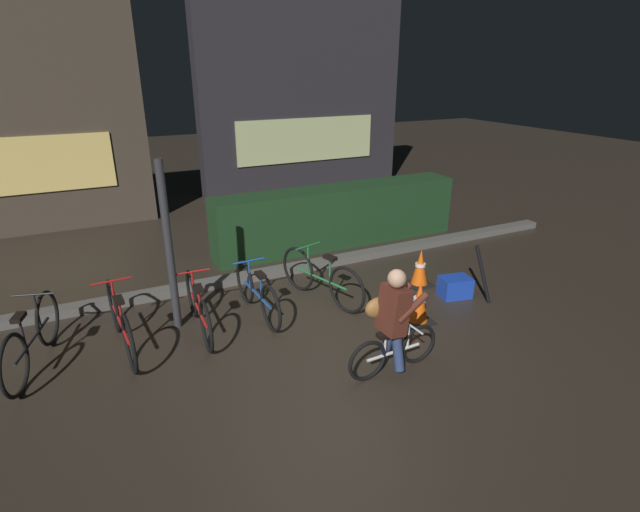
# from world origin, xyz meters

# --- Properties ---
(ground_plane) EXTENTS (40.00, 40.00, 0.00)m
(ground_plane) POSITION_xyz_m (0.00, 0.00, 0.00)
(ground_plane) COLOR #2D261E
(sidewalk_curb) EXTENTS (12.00, 0.24, 0.12)m
(sidewalk_curb) POSITION_xyz_m (0.00, 2.20, 0.06)
(sidewalk_curb) COLOR #56544F
(sidewalk_curb) RESTS_ON ground
(hedge_row) EXTENTS (4.80, 0.70, 1.11)m
(hedge_row) POSITION_xyz_m (1.80, 3.10, 0.55)
(hedge_row) COLOR #19381C
(hedge_row) RESTS_ON ground
(storefront_left) EXTENTS (4.90, 0.54, 4.45)m
(storefront_left) POSITION_xyz_m (-3.52, 6.50, 2.21)
(storefront_left) COLOR #42382D
(storefront_left) RESTS_ON ground
(storefront_right) EXTENTS (5.41, 0.54, 5.04)m
(storefront_right) POSITION_xyz_m (2.92, 7.20, 2.50)
(storefront_right) COLOR #262328
(storefront_right) RESTS_ON ground
(street_post) EXTENTS (0.10, 0.10, 2.21)m
(street_post) POSITION_xyz_m (-1.59, 1.20, 1.11)
(street_post) COLOR #2D2D33
(street_post) RESTS_ON ground
(parked_bike_leftmost) EXTENTS (0.56, 1.65, 0.78)m
(parked_bike_leftmost) POSITION_xyz_m (-3.22, 0.99, 0.35)
(parked_bike_leftmost) COLOR black
(parked_bike_leftmost) RESTS_ON ground
(parked_bike_left_mid) EXTENTS (0.46, 1.74, 0.80)m
(parked_bike_left_mid) POSITION_xyz_m (-2.29, 0.93, 0.36)
(parked_bike_left_mid) COLOR black
(parked_bike_left_mid) RESTS_ON ground
(parked_bike_center_left) EXTENTS (0.46, 1.62, 0.75)m
(parked_bike_center_left) POSITION_xyz_m (-1.36, 0.94, 0.34)
(parked_bike_center_left) COLOR black
(parked_bike_center_left) RESTS_ON ground
(parked_bike_center_right) EXTENTS (0.46, 1.57, 0.72)m
(parked_bike_center_right) POSITION_xyz_m (-0.54, 1.03, 0.33)
(parked_bike_center_right) COLOR black
(parked_bike_center_right) RESTS_ON ground
(parked_bike_right_mid) EXTENTS (0.58, 1.64, 0.78)m
(parked_bike_right_mid) POSITION_xyz_m (0.44, 1.06, 0.35)
(parked_bike_right_mid) COLOR black
(parked_bike_right_mid) RESTS_ON ground
(traffic_cone_near) EXTENTS (0.36, 0.36, 0.59)m
(traffic_cone_near) POSITION_xyz_m (1.32, -0.10, 0.29)
(traffic_cone_near) COLOR black
(traffic_cone_near) RESTS_ON ground
(traffic_cone_far) EXTENTS (0.36, 0.36, 0.59)m
(traffic_cone_far) POSITION_xyz_m (2.05, 0.85, 0.28)
(traffic_cone_far) COLOR black
(traffic_cone_far) RESTS_ON ground
(blue_crate) EXTENTS (0.49, 0.40, 0.30)m
(blue_crate) POSITION_xyz_m (2.28, 0.30, 0.15)
(blue_crate) COLOR #193DB7
(blue_crate) RESTS_ON ground
(cyclist) EXTENTS (1.19, 0.50, 1.25)m
(cyclist) POSITION_xyz_m (0.36, -0.86, 0.63)
(cyclist) COLOR black
(cyclist) RESTS_ON ground
(closed_umbrella) EXTENTS (0.13, 0.36, 0.81)m
(closed_umbrella) POSITION_xyz_m (2.55, 0.05, 0.41)
(closed_umbrella) COLOR black
(closed_umbrella) RESTS_ON ground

